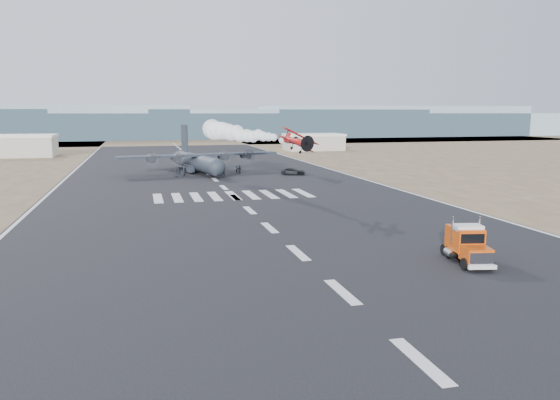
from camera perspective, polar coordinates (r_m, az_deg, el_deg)
name	(u,v)px	position (r m, az deg, el deg)	size (l,w,h in m)	color
ground	(342,292)	(42.12, 6.52, -9.51)	(500.00, 500.00, 0.00)	black
scrub_far	(171,141)	(267.96, -11.34, 6.09)	(500.00, 80.00, 0.00)	brown
runway_markings	(224,187)	(99.21, -5.89, 1.31)	(60.00, 260.00, 0.01)	silver
ridge_seg_c	(35,122)	(301.55, -24.24, 7.40)	(150.00, 50.00, 17.00)	#869CAA
ridge_seg_d	(167,126)	(297.66, -11.70, 7.61)	(150.00, 50.00, 13.00)	#869CAA
ridge_seg_e	(286,123)	(307.72, 0.59, 8.03)	(150.00, 50.00, 15.00)	#869CAA
ridge_seg_f	(392,121)	(330.49, 11.66, 8.09)	(150.00, 50.00, 17.00)	#869CAA
ridge_seg_g	(489,124)	(363.66, 20.97, 7.44)	(150.00, 50.00, 13.00)	#869CAA
hangar_left	(13,146)	(186.34, -26.10, 5.13)	(24.50, 14.50, 6.70)	#A9A696
hangar_right	(314,142)	(197.01, 3.52, 6.09)	(20.50, 12.50, 5.90)	#A9A696
semi_truck	(467,244)	(52.13, 18.94, -4.36)	(3.76, 7.91, 3.47)	black
aerobatic_biplane	(297,141)	(76.40, 1.76, 6.19)	(5.89, 5.76, 3.74)	red
smoke_trail	(225,132)	(105.39, -5.79, 7.11)	(8.59, 38.17, 3.94)	white
transport_aircraft	(197,160)	(124.71, -8.65, 4.10)	(36.34, 29.76, 10.52)	#212831
support_vehicle	(293,171)	(118.90, 1.39, 3.00)	(2.40, 5.20, 1.44)	black
crew_a	(216,170)	(121.97, -6.75, 3.13)	(0.58, 0.48, 1.60)	black
crew_b	(185,172)	(117.66, -9.88, 2.91)	(0.91, 0.56, 1.88)	black
crew_c	(224,173)	(115.22, -5.84, 2.87)	(1.22, 0.56, 1.88)	black
crew_d	(217,170)	(122.43, -6.57, 3.15)	(0.91, 0.47, 1.55)	black
crew_e	(176,173)	(116.38, -10.79, 2.76)	(0.80, 0.49, 1.64)	black
crew_f	(239,169)	(121.68, -4.26, 3.22)	(1.74, 0.56, 1.87)	black
crew_g	(237,169)	(121.85, -4.54, 3.20)	(0.65, 0.53, 1.77)	black
crew_h	(180,171)	(121.21, -10.42, 3.02)	(0.80, 0.49, 1.65)	black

